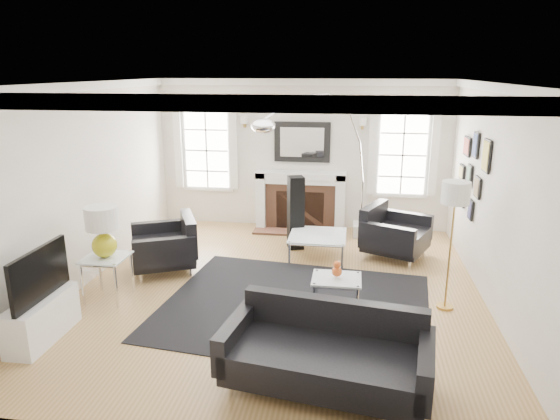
% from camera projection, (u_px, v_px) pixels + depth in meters
% --- Properties ---
extents(floor, '(6.00, 6.00, 0.00)m').
position_uv_depth(floor, '(279.00, 289.00, 6.97)').
color(floor, '#9C7541').
rests_on(floor, ground).
extents(back_wall, '(5.50, 0.04, 2.80)m').
position_uv_depth(back_wall, '(302.00, 155.00, 9.44)').
color(back_wall, silver).
rests_on(back_wall, floor).
extents(front_wall, '(5.50, 0.04, 2.80)m').
position_uv_depth(front_wall, '(219.00, 286.00, 3.73)').
color(front_wall, silver).
rests_on(front_wall, floor).
extents(left_wall, '(0.04, 6.00, 2.80)m').
position_uv_depth(left_wall, '(85.00, 185.00, 6.97)').
color(left_wall, silver).
rests_on(left_wall, floor).
extents(right_wall, '(0.04, 6.00, 2.80)m').
position_uv_depth(right_wall, '(497.00, 200.00, 6.20)').
color(right_wall, silver).
rests_on(right_wall, floor).
extents(ceiling, '(5.50, 6.00, 0.02)m').
position_uv_depth(ceiling, '(279.00, 83.00, 6.20)').
color(ceiling, white).
rests_on(ceiling, back_wall).
extents(crown_molding, '(5.50, 6.00, 0.12)m').
position_uv_depth(crown_molding, '(279.00, 88.00, 6.22)').
color(crown_molding, white).
rests_on(crown_molding, back_wall).
extents(fireplace, '(1.70, 0.69, 1.11)m').
position_uv_depth(fireplace, '(301.00, 201.00, 9.48)').
color(fireplace, white).
rests_on(fireplace, floor).
extents(mantel_mirror, '(1.05, 0.07, 0.75)m').
position_uv_depth(mantel_mirror, '(302.00, 142.00, 9.33)').
color(mantel_mirror, black).
rests_on(mantel_mirror, back_wall).
extents(window_left, '(1.24, 0.15, 1.62)m').
position_uv_depth(window_left, '(207.00, 150.00, 9.64)').
color(window_left, white).
rests_on(window_left, back_wall).
extents(window_right, '(1.24, 0.15, 1.62)m').
position_uv_depth(window_right, '(403.00, 155.00, 9.11)').
color(window_right, white).
rests_on(window_right, back_wall).
extents(gallery_wall, '(0.04, 1.73, 1.29)m').
position_uv_depth(gallery_wall, '(472.00, 169.00, 7.40)').
color(gallery_wall, black).
rests_on(gallery_wall, right_wall).
extents(tv_unit, '(0.35, 1.00, 1.09)m').
position_uv_depth(tv_unit, '(42.00, 313.00, 5.60)').
color(tv_unit, white).
rests_on(tv_unit, floor).
extents(area_rug, '(3.65, 3.16, 0.01)m').
position_uv_depth(area_rug, '(295.00, 305.00, 6.48)').
color(area_rug, black).
rests_on(area_rug, floor).
extents(sofa, '(2.06, 1.18, 0.64)m').
position_uv_depth(sofa, '(327.00, 354.00, 4.76)').
color(sofa, black).
rests_on(sofa, floor).
extents(armchair_left, '(1.23, 1.30, 0.69)m').
position_uv_depth(armchair_left, '(167.00, 246.00, 7.55)').
color(armchair_left, black).
rests_on(armchair_left, floor).
extents(armchair_right, '(1.23, 1.30, 0.69)m').
position_uv_depth(armchair_right, '(392.00, 234.00, 8.09)').
color(armchair_right, black).
rests_on(armchair_right, floor).
extents(coffee_table, '(0.90, 0.90, 0.40)m').
position_uv_depth(coffee_table, '(318.00, 237.00, 8.03)').
color(coffee_table, silver).
rests_on(coffee_table, floor).
extents(side_table_left, '(0.54, 0.54, 0.60)m').
position_uv_depth(side_table_left, '(106.00, 265.00, 6.55)').
color(side_table_left, silver).
rests_on(side_table_left, floor).
extents(nesting_table, '(0.57, 0.48, 0.63)m').
position_uv_depth(nesting_table, '(336.00, 288.00, 5.83)').
color(nesting_table, silver).
rests_on(nesting_table, floor).
extents(gourd_lamp, '(0.43, 0.43, 0.68)m').
position_uv_depth(gourd_lamp, '(103.00, 228.00, 6.41)').
color(gourd_lamp, gold).
rests_on(gourd_lamp, side_table_left).
extents(orange_vase, '(0.12, 0.12, 0.19)m').
position_uv_depth(orange_vase, '(337.00, 270.00, 5.77)').
color(orange_vase, '#CA4F19').
rests_on(orange_vase, nesting_table).
extents(arc_floor_lamp, '(1.90, 1.76, 2.69)m').
position_uv_depth(arc_floor_lamp, '(317.00, 163.00, 8.32)').
color(arc_floor_lamp, silver).
rests_on(arc_floor_lamp, floor).
extents(stick_floor_lamp, '(0.34, 0.34, 1.67)m').
position_uv_depth(stick_floor_lamp, '(455.00, 200.00, 6.03)').
color(stick_floor_lamp, '#B38B3E').
rests_on(stick_floor_lamp, floor).
extents(speaker_tower, '(0.32, 0.32, 1.25)m').
position_uv_depth(speaker_tower, '(296.00, 213.00, 8.42)').
color(speaker_tower, black).
rests_on(speaker_tower, floor).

